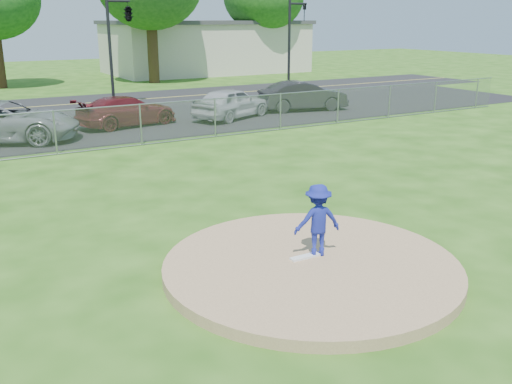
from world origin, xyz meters
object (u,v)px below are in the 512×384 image
traffic_signal_center (126,15)px  parked_car_pearl (231,103)px  commercial_building (206,46)px  parked_car_charcoal (303,96)px  pitcher (318,220)px  parked_car_darkred (127,111)px  traffic_signal_right (293,37)px  parked_car_gray (2,121)px

traffic_signal_center → parked_car_pearl: bearing=-68.2°
commercial_building → parked_car_charcoal: commercial_building is taller
parked_car_pearl → commercial_building: bearing=-47.6°
pitcher → parked_car_darkred: pitcher is taller
traffic_signal_right → parked_car_charcoal: size_ratio=1.28×
traffic_signal_center → parked_car_darkred: bearing=-110.0°
parked_car_gray → traffic_signal_right: bearing=-44.6°
traffic_signal_right → parked_car_darkred: 14.02m
parked_car_darkred → parked_car_charcoal: parked_car_charcoal is taller
parked_car_gray → parked_car_charcoal: size_ratio=1.25×
parked_car_gray → parked_car_pearl: 9.82m
commercial_building → parked_car_gray: commercial_building is taller
commercial_building → pitcher: 40.95m
traffic_signal_center → parked_car_gray: size_ratio=1.02×
parked_car_darkred → commercial_building: bearing=-44.5°
parked_car_pearl → parked_car_charcoal: 4.30m
traffic_signal_right → parked_car_gray: bearing=-158.7°
traffic_signal_center → parked_car_gray: 10.63m
traffic_signal_center → parked_car_pearl: size_ratio=1.34×
traffic_signal_right → parked_car_gray: size_ratio=1.02×
parked_car_gray → parked_car_charcoal: (14.09, 0.69, -0.04)m
traffic_signal_center → parked_car_pearl: traffic_signal_center is taller
parked_car_charcoal → commercial_building: bearing=-0.6°
traffic_signal_right → parked_car_charcoal: bearing=-119.1°
traffic_signal_center → traffic_signal_right: (10.27, 0.00, -1.25)m
commercial_building → traffic_signal_center: size_ratio=2.93×
commercial_building → parked_car_pearl: 24.42m
pitcher → parked_car_pearl: pitcher is taller
parked_car_darkred → pitcher: bearing=162.9°
traffic_signal_right → parked_car_darkred: (-12.42, -5.91, -2.71)m
parked_car_charcoal → parked_car_pearl: bearing=107.5°
commercial_building → parked_car_gray: (-19.25, -22.80, -1.38)m
traffic_signal_right → parked_car_darkred: traffic_signal_right is taller
commercial_building → traffic_signal_center: 20.17m
parked_car_darkred → parked_car_pearl: size_ratio=1.05×
parked_car_pearl → parked_car_darkred: bearing=58.4°
parked_car_pearl → parked_car_charcoal: size_ratio=0.95×
commercial_building → traffic_signal_right: (-1.76, -16.00, 1.20)m
commercial_building → parked_car_pearl: size_ratio=3.92×
parked_car_gray → parked_car_darkred: 5.14m
parked_car_gray → parked_car_charcoal: parked_car_gray is taller
traffic_signal_right → parked_car_darkred: bearing=-154.6°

